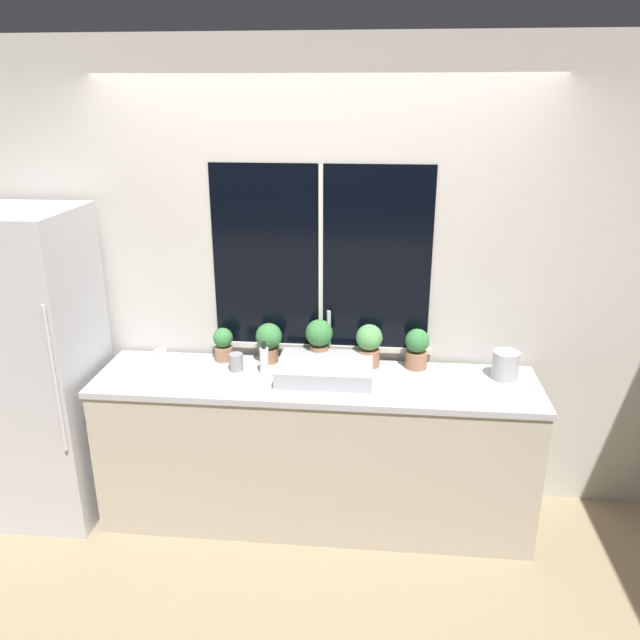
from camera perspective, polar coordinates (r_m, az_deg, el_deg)
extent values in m
plane|color=#937F60|center=(3.73, -0.87, -19.98)|extent=(14.00, 14.00, 0.00)
cube|color=#BCB7AD|center=(3.64, 0.14, 3.30)|extent=(8.00, 0.06, 2.70)
cube|color=black|center=(3.57, 0.08, 5.65)|extent=(1.25, 0.01, 1.06)
cube|color=beige|center=(3.56, 0.07, 5.63)|extent=(0.02, 0.01, 1.06)
cube|color=beige|center=(3.73, 0.07, -2.48)|extent=(1.31, 0.04, 0.03)
cube|color=#BCB7AD|center=(5.17, -24.95, 6.43)|extent=(0.06, 7.00, 2.70)
cube|color=#B2A893|center=(3.70, -0.41, -12.00)|extent=(2.44, 0.56, 0.87)
cube|color=#ADADB2|center=(3.48, -0.43, -5.68)|extent=(2.47, 0.59, 0.03)
cube|color=#B7B7BC|center=(3.95, -24.89, -4.04)|extent=(0.71, 0.62, 1.83)
cylinder|color=silver|center=(3.50, -23.07, -5.13)|extent=(0.02, 0.02, 0.82)
cube|color=#ADADB2|center=(3.49, 0.49, -4.51)|extent=(0.53, 0.38, 0.09)
cylinder|color=#B7B7BC|center=(3.70, 0.79, -3.52)|extent=(0.04, 0.04, 0.03)
cylinder|color=#B7B7BC|center=(3.64, 0.81, -1.26)|extent=(0.02, 0.02, 0.28)
cylinder|color=#9E6B4C|center=(3.75, -8.79, -3.03)|extent=(0.11, 0.11, 0.08)
sphere|color=#387A3D|center=(3.71, -8.87, -1.61)|extent=(0.12, 0.12, 0.12)
cylinder|color=#9E6B4C|center=(3.69, -4.65, -3.20)|extent=(0.10, 0.10, 0.09)
sphere|color=#387A3D|center=(3.64, -4.70, -1.47)|extent=(0.15, 0.15, 0.15)
cylinder|color=#9E6B4C|center=(3.65, -0.02, -3.18)|extent=(0.11, 0.11, 0.11)
sphere|color=#387A3D|center=(3.59, -0.02, -1.19)|extent=(0.16, 0.16, 0.16)
cylinder|color=#9E6B4C|center=(3.63, 4.47, -3.45)|extent=(0.13, 0.13, 0.10)
sphere|color=#569951|center=(3.59, 4.53, -1.60)|extent=(0.15, 0.15, 0.15)
cylinder|color=#9E6B4C|center=(3.64, 8.79, -3.60)|extent=(0.13, 0.13, 0.10)
sphere|color=#387A3D|center=(3.60, 8.89, -1.88)|extent=(0.14, 0.14, 0.14)
cylinder|color=white|center=(3.54, -5.12, -3.73)|extent=(0.05, 0.05, 0.15)
cylinder|color=black|center=(3.50, -5.17, -2.31)|extent=(0.02, 0.02, 0.04)
cylinder|color=white|center=(3.76, -14.36, -3.31)|extent=(0.07, 0.07, 0.09)
cylinder|color=gray|center=(3.59, -7.68, -3.83)|extent=(0.08, 0.08, 0.10)
cylinder|color=#B2B2B7|center=(3.60, 16.59, -3.97)|extent=(0.15, 0.15, 0.16)
cone|color=#B2B2B7|center=(3.57, 16.73, -2.69)|extent=(0.12, 0.12, 0.02)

